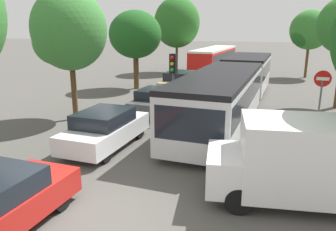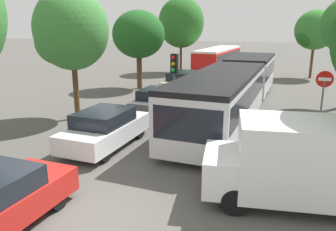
{
  "view_description": "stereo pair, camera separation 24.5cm",
  "coord_description": "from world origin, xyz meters",
  "px_view_note": "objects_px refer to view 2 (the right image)",
  "views": [
    {
      "loc": [
        3.92,
        -6.41,
        4.62
      ],
      "look_at": [
        0.2,
        5.56,
        1.2
      ],
      "focal_mm": 35.0,
      "sensor_mm": 36.0,
      "label": 1
    },
    {
      "loc": [
        4.16,
        -6.34,
        4.62
      ],
      "look_at": [
        0.2,
        5.56,
        1.2
      ],
      "focal_mm": 35.0,
      "sensor_mm": 36.0,
      "label": 2
    }
  ],
  "objects_px": {
    "no_entry_sign": "(323,93)",
    "queued_car_graphite": "(157,101)",
    "articulated_bus": "(237,84)",
    "tree_right_far": "(314,31)",
    "tree_left_distant": "(181,23)",
    "queued_car_tan": "(183,82)",
    "white_van": "(309,161)",
    "tree_left_mid": "(69,32)",
    "queued_car_white": "(105,128)",
    "city_bus_rear": "(218,58)",
    "tree_left_far": "(138,36)",
    "traffic_light": "(174,73)"
  },
  "relations": [
    {
      "from": "no_entry_sign",
      "to": "queued_car_graphite",
      "type": "bearing_deg",
      "value": -99.24
    },
    {
      "from": "articulated_bus",
      "to": "tree_right_far",
      "type": "height_order",
      "value": "tree_right_far"
    },
    {
      "from": "tree_left_distant",
      "to": "tree_right_far",
      "type": "distance_m",
      "value": 12.36
    },
    {
      "from": "articulated_bus",
      "to": "queued_car_tan",
      "type": "height_order",
      "value": "articulated_bus"
    },
    {
      "from": "queued_car_graphite",
      "to": "white_van",
      "type": "height_order",
      "value": "white_van"
    },
    {
      "from": "queued_car_graphite",
      "to": "tree_left_mid",
      "type": "xyz_separation_m",
      "value": [
        -3.6,
        -2.42,
        3.68
      ]
    },
    {
      "from": "queued_car_white",
      "to": "white_van",
      "type": "bearing_deg",
      "value": -104.1
    },
    {
      "from": "articulated_bus",
      "to": "queued_car_white",
      "type": "distance_m",
      "value": 8.56
    },
    {
      "from": "queued_car_white",
      "to": "tree_left_mid",
      "type": "relative_size",
      "value": 0.68
    },
    {
      "from": "city_bus_rear",
      "to": "tree_left_distant",
      "type": "distance_m",
      "value": 5.73
    },
    {
      "from": "articulated_bus",
      "to": "tree_left_far",
      "type": "distance_m",
      "value": 9.46
    },
    {
      "from": "queued_car_tan",
      "to": "tree_left_mid",
      "type": "relative_size",
      "value": 0.71
    },
    {
      "from": "queued_car_tan",
      "to": "tree_left_far",
      "type": "bearing_deg",
      "value": 83.35
    },
    {
      "from": "queued_car_graphite",
      "to": "tree_right_far",
      "type": "distance_m",
      "value": 18.93
    },
    {
      "from": "white_van",
      "to": "tree_right_far",
      "type": "relative_size",
      "value": 0.86
    },
    {
      "from": "queued_car_graphite",
      "to": "tree_left_mid",
      "type": "relative_size",
      "value": 0.62
    },
    {
      "from": "traffic_light",
      "to": "queued_car_tan",
      "type": "bearing_deg",
      "value": -161.25
    },
    {
      "from": "city_bus_rear",
      "to": "tree_left_distant",
      "type": "bearing_deg",
      "value": 135.32
    },
    {
      "from": "tree_left_mid",
      "to": "queued_car_tan",
      "type": "bearing_deg",
      "value": 67.53
    },
    {
      "from": "queued_car_tan",
      "to": "queued_car_white",
      "type": "bearing_deg",
      "value": -176.66
    },
    {
      "from": "articulated_bus",
      "to": "queued_car_tan",
      "type": "distance_m",
      "value": 5.82
    },
    {
      "from": "traffic_light",
      "to": "tree_left_far",
      "type": "xyz_separation_m",
      "value": [
        -5.41,
        8.27,
        1.45
      ]
    },
    {
      "from": "queued_car_tan",
      "to": "tree_left_mid",
      "type": "bearing_deg",
      "value": 160.56
    },
    {
      "from": "city_bus_rear",
      "to": "queued_car_white",
      "type": "distance_m",
      "value": 24.67
    },
    {
      "from": "tree_left_mid",
      "to": "tree_right_far",
      "type": "distance_m",
      "value": 22.54
    },
    {
      "from": "queued_car_tan",
      "to": "no_entry_sign",
      "type": "relative_size",
      "value": 1.61
    },
    {
      "from": "queued_car_graphite",
      "to": "tree_left_far",
      "type": "xyz_separation_m",
      "value": [
        -3.88,
        6.49,
        3.25
      ]
    },
    {
      "from": "queued_car_white",
      "to": "traffic_light",
      "type": "bearing_deg",
      "value": -20.53
    },
    {
      "from": "tree_right_far",
      "to": "queued_car_graphite",
      "type": "bearing_deg",
      "value": -118.82
    },
    {
      "from": "tree_left_far",
      "to": "no_entry_sign",
      "type": "bearing_deg",
      "value": -33.19
    },
    {
      "from": "queued_car_graphite",
      "to": "no_entry_sign",
      "type": "bearing_deg",
      "value": -96.21
    },
    {
      "from": "white_van",
      "to": "tree_left_mid",
      "type": "bearing_deg",
      "value": -34.71
    },
    {
      "from": "queued_car_white",
      "to": "queued_car_graphite",
      "type": "xyz_separation_m",
      "value": [
        0.11,
        5.55,
        -0.07
      ]
    },
    {
      "from": "traffic_light",
      "to": "queued_car_graphite",
      "type": "bearing_deg",
      "value": -133.0
    },
    {
      "from": "traffic_light",
      "to": "tree_left_distant",
      "type": "distance_m",
      "value": 18.82
    },
    {
      "from": "tree_left_far",
      "to": "tree_left_mid",
      "type": "bearing_deg",
      "value": -88.2
    },
    {
      "from": "articulated_bus",
      "to": "queued_car_graphite",
      "type": "distance_m",
      "value": 4.53
    },
    {
      "from": "city_bus_rear",
      "to": "queued_car_graphite",
      "type": "bearing_deg",
      "value": -175.2
    },
    {
      "from": "queued_car_graphite",
      "to": "traffic_light",
      "type": "bearing_deg",
      "value": -136.12
    },
    {
      "from": "queued_car_graphite",
      "to": "queued_car_tan",
      "type": "height_order",
      "value": "queued_car_tan"
    },
    {
      "from": "tree_left_mid",
      "to": "tree_left_distant",
      "type": "distance_m",
      "value": 18.66
    },
    {
      "from": "white_van",
      "to": "no_entry_sign",
      "type": "relative_size",
      "value": 1.85
    },
    {
      "from": "traffic_light",
      "to": "tree_left_mid",
      "type": "height_order",
      "value": "tree_left_mid"
    },
    {
      "from": "queued_car_graphite",
      "to": "queued_car_tan",
      "type": "bearing_deg",
      "value": 4.7
    },
    {
      "from": "articulated_bus",
      "to": "queued_car_graphite",
      "type": "xyz_separation_m",
      "value": [
        -4.03,
        -1.91,
        -0.82
      ]
    },
    {
      "from": "city_bus_rear",
      "to": "white_van",
      "type": "xyz_separation_m",
      "value": [
        7.08,
        -26.88,
        -0.13
      ]
    },
    {
      "from": "traffic_light",
      "to": "articulated_bus",
      "type": "bearing_deg",
      "value": 152.05
    },
    {
      "from": "queued_car_white",
      "to": "traffic_light",
      "type": "xyz_separation_m",
      "value": [
        1.65,
        3.78,
        1.74
      ]
    },
    {
      "from": "queued_car_white",
      "to": "tree_right_far",
      "type": "height_order",
      "value": "tree_right_far"
    },
    {
      "from": "queued_car_graphite",
      "to": "no_entry_sign",
      "type": "height_order",
      "value": "no_entry_sign"
    }
  ]
}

